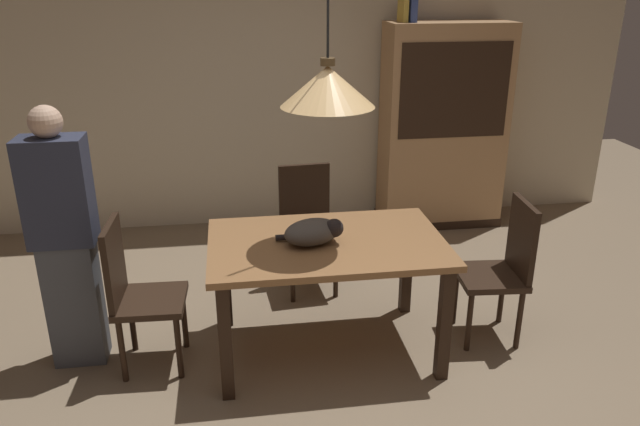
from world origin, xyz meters
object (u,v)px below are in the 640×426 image
chair_left_side (136,290)px  chair_far_back (307,223)px  chair_right_side (503,265)px  person_standing (65,241)px  book_blue_wide (411,7)px  cat_sleeping (314,232)px  book_yellow_short (403,11)px  dining_table (327,256)px  pendant_lamp (328,86)px  hutch_bookcase (443,131)px

chair_left_side → chair_far_back: 1.42m
chair_right_side → person_standing: person_standing is taller
chair_left_side → book_blue_wide: 3.26m
chair_right_side → book_blue_wide: book_blue_wide is taller
cat_sleeping → book_yellow_short: 2.51m
person_standing → dining_table: bearing=-4.6°
dining_table → person_standing: bearing=175.4°
pendant_lamp → book_blue_wide: bearing=62.5°
hutch_bookcase → book_blue_wide: 1.14m
chair_left_side → pendant_lamp: size_ratio=0.72×
chair_right_side → pendant_lamp: size_ratio=0.72×
book_yellow_short → chair_right_side: bearing=-85.1°
chair_left_side → cat_sleeping: size_ratio=2.30×
chair_right_side → book_yellow_short: book_yellow_short is taller
chair_right_side → chair_left_side: bearing=179.8°
dining_table → pendant_lamp: 1.01m
dining_table → person_standing: person_standing is taller
book_yellow_short → book_blue_wide: size_ratio=0.83×
hutch_bookcase → person_standing: 3.43m
dining_table → book_blue_wide: (1.02, 1.97, 1.32)m
book_blue_wide → person_standing: book_blue_wide is taller
chair_right_side → person_standing: 2.65m
chair_left_side → person_standing: person_standing is taller
cat_sleeping → hutch_bookcase: hutch_bookcase is taller
dining_table → pendant_lamp: pendant_lamp is taller
person_standing → pendant_lamp: bearing=-4.6°
cat_sleeping → person_standing: bearing=173.9°
hutch_bookcase → chair_far_back: bearing=-142.0°
chair_far_back → book_blue_wide: 2.09m
pendant_lamp → person_standing: bearing=175.4°
chair_far_back → hutch_bookcase: hutch_bookcase is taller
chair_far_back → cat_sleeping: bearing=-94.8°
dining_table → book_blue_wide: size_ratio=5.83×
pendant_lamp → chair_right_side: bearing=-0.3°
cat_sleeping → book_blue_wide: 2.56m
cat_sleeping → book_blue_wide: bearing=61.1°
cat_sleeping → book_blue_wide: book_blue_wide is taller
dining_table → chair_left_side: size_ratio=1.51×
hutch_bookcase → dining_table: bearing=-125.2°
dining_table → chair_left_side: chair_left_side is taller
chair_left_side → hutch_bookcase: size_ratio=0.50×
pendant_lamp → book_blue_wide: (1.02, 1.97, 0.31)m
chair_right_side → dining_table: bearing=179.7°
dining_table → chair_far_back: bearing=90.4°
person_standing → book_blue_wide: bearing=36.1°
chair_left_side → chair_right_side: size_ratio=1.00×
book_blue_wide → person_standing: size_ratio=0.15×
book_yellow_short → chair_far_back: bearing=-131.5°
chair_right_side → cat_sleeping: chair_right_side is taller
book_yellow_short → chair_left_side: bearing=-136.7°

